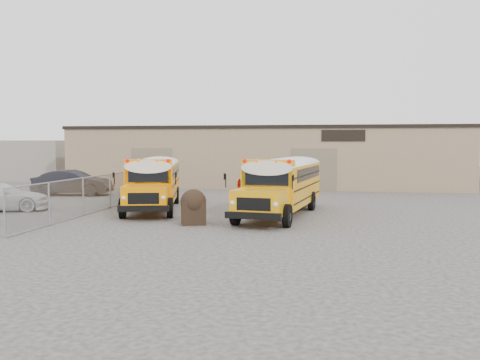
% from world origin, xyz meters
% --- Properties ---
extents(ground, '(120.00, 120.00, 0.00)m').
position_xyz_m(ground, '(0.00, 0.00, 0.00)').
color(ground, '#33302F').
rests_on(ground, ground).
extents(warehouse, '(30.20, 10.20, 4.67)m').
position_xyz_m(warehouse, '(-0.00, 19.99, 2.37)').
color(warehouse, '#886E54').
rests_on(warehouse, ground).
extents(chainlink_fence, '(0.07, 18.07, 1.81)m').
position_xyz_m(chainlink_fence, '(-6.00, 3.00, 0.90)').
color(chainlink_fence, gray).
rests_on(chainlink_fence, ground).
extents(distant_building_left, '(8.00, 6.00, 3.60)m').
position_xyz_m(distant_building_left, '(-22.00, 22.00, 1.80)').
color(distant_building_left, gray).
rests_on(distant_building_left, ground).
extents(school_bus_left, '(4.35, 9.36, 2.66)m').
position_xyz_m(school_bus_left, '(-5.15, 8.89, 1.54)').
color(school_bus_left, '#FF8C00').
rests_on(school_bus_left, ground).
extents(school_bus_right, '(3.47, 9.52, 2.72)m').
position_xyz_m(school_bus_right, '(3.72, 7.86, 1.58)').
color(school_bus_right, orange).
rests_on(school_bus_right, ground).
extents(tarp_bundle, '(1.22, 1.16, 1.48)m').
position_xyz_m(tarp_bundle, '(-0.29, -1.55, 0.76)').
color(tarp_bundle, black).
rests_on(tarp_bundle, ground).
extents(car_dark, '(5.15, 2.37, 1.64)m').
position_xyz_m(car_dark, '(-11.28, 9.08, 0.82)').
color(car_dark, black).
rests_on(car_dark, ground).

